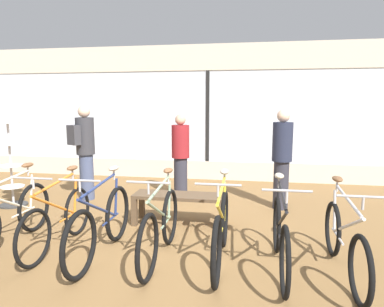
% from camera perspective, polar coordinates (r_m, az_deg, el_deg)
% --- Properties ---
extents(ground_plane, '(24.00, 24.00, 0.00)m').
position_cam_1_polar(ground_plane, '(4.64, -3.78, -14.82)').
color(ground_plane, olive).
extents(shop_back_wall, '(12.00, 0.08, 3.20)m').
position_cam_1_polar(shop_back_wall, '(8.21, 2.64, 6.96)').
color(shop_back_wall, beige).
rests_on(shop_back_wall, ground_plane).
extents(bicycle_far_left, '(0.46, 1.72, 1.03)m').
position_cam_1_polar(bicycle_far_left, '(5.07, -28.05, -9.17)').
color(bicycle_far_left, black).
rests_on(bicycle_far_left, ground_plane).
extents(bicycle_left, '(0.46, 1.66, 1.01)m').
position_cam_1_polar(bicycle_left, '(4.70, -21.35, -10.18)').
color(bicycle_left, black).
rests_on(bicycle_left, ground_plane).
extents(bicycle_center_left, '(0.46, 1.78, 1.05)m').
position_cam_1_polar(bicycle_center_left, '(4.30, -14.87, -11.32)').
color(bicycle_center_left, black).
rests_on(bicycle_center_left, ground_plane).
extents(bicycle_center, '(0.46, 1.71, 1.04)m').
position_cam_1_polar(bicycle_center, '(4.11, -5.30, -12.09)').
color(bicycle_center, black).
rests_on(bicycle_center, ground_plane).
extents(bicycle_center_right, '(0.46, 1.74, 1.04)m').
position_cam_1_polar(bicycle_center_right, '(4.01, 4.88, -12.56)').
color(bicycle_center_right, black).
rests_on(bicycle_center_right, ground_plane).
extents(bicycle_right, '(0.46, 1.71, 1.03)m').
position_cam_1_polar(bicycle_right, '(3.96, 14.51, -13.21)').
color(bicycle_right, black).
rests_on(bicycle_right, ground_plane).
extents(bicycle_far_right, '(0.46, 1.72, 1.01)m').
position_cam_1_polar(bicycle_far_right, '(4.07, 24.04, -13.34)').
color(bicycle_far_right, black).
rests_on(bicycle_far_right, ground_plane).
extents(accessory_rack, '(0.48, 0.48, 1.60)m').
position_cam_1_polar(accessory_rack, '(6.91, -27.92, -2.38)').
color(accessory_rack, '#333333').
rests_on(accessory_rack, ground_plane).
extents(display_bench, '(1.40, 0.44, 0.47)m').
position_cam_1_polar(display_bench, '(5.23, -2.06, -7.71)').
color(display_bench, brown).
rests_on(display_bench, ground_plane).
extents(customer_near_rack, '(0.46, 0.46, 1.73)m').
position_cam_1_polar(customer_near_rack, '(6.09, 14.76, -0.60)').
color(customer_near_rack, '#2D2D38').
rests_on(customer_near_rack, ground_plane).
extents(customer_by_window, '(0.48, 0.48, 1.63)m').
position_cam_1_polar(customer_by_window, '(6.60, -1.93, -0.19)').
color(customer_by_window, '#2D2D38').
rests_on(customer_by_window, ground_plane).
extents(customer_mid_floor, '(0.48, 0.56, 1.80)m').
position_cam_1_polar(customer_mid_floor, '(6.77, -17.43, 0.69)').
color(customer_mid_floor, '#424C6B').
rests_on(customer_mid_floor, ground_plane).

